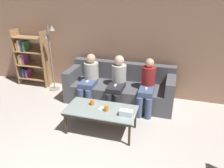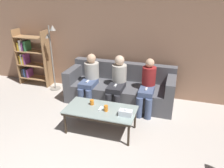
{
  "view_description": "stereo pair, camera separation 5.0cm",
  "coord_description": "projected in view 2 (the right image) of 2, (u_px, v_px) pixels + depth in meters",
  "views": [
    {
      "loc": [
        1.08,
        -1.36,
        2.37
      ],
      "look_at": [
        0.0,
        2.31,
        0.68
      ],
      "focal_mm": 35.0,
      "sensor_mm": 36.0,
      "label": 1
    },
    {
      "loc": [
        1.13,
        -1.35,
        2.37
      ],
      "look_at": [
        0.0,
        2.31,
        0.68
      ],
      "focal_mm": 35.0,
      "sensor_mm": 36.0,
      "label": 2
    }
  ],
  "objects": [
    {
      "name": "cup_near_right",
      "position": [
        92.0,
        102.0,
        3.91
      ],
      "size": [
        0.07,
        0.07,
        0.09
      ],
      "color": "orange",
      "rests_on": "coffee_table"
    },
    {
      "name": "bookshelf",
      "position": [
        30.0,
        58.0,
        5.64
      ],
      "size": [
        0.84,
        0.32,
        1.44
      ],
      "color": "#9E754C",
      "rests_on": "ground_plane"
    },
    {
      "name": "seated_person_left_end",
      "position": [
        90.0,
        78.0,
        4.76
      ],
      "size": [
        0.32,
        0.65,
        1.08
      ],
      "color": "#47567A",
      "rests_on": "ground_plane"
    },
    {
      "name": "wall_back",
      "position": [
        127.0,
        40.0,
        4.93
      ],
      "size": [
        12.0,
        0.06,
        2.6
      ],
      "color": "#9E755B",
      "rests_on": "ground_plane"
    },
    {
      "name": "standing_lamp",
      "position": [
        52.0,
        52.0,
        5.2
      ],
      "size": [
        0.31,
        0.26,
        1.6
      ],
      "color": "gray",
      "rests_on": "ground_plane"
    },
    {
      "name": "tissue_box",
      "position": [
        126.0,
        113.0,
        3.57
      ],
      "size": [
        0.22,
        0.12,
        0.13
      ],
      "color": "silver",
      "rests_on": "coffee_table"
    },
    {
      "name": "seated_person_mid_left",
      "position": [
        118.0,
        81.0,
        4.57
      ],
      "size": [
        0.31,
        0.7,
        1.1
      ],
      "color": "#28282D",
      "rests_on": "ground_plane"
    },
    {
      "name": "game_remote",
      "position": [
        100.0,
        109.0,
        3.78
      ],
      "size": [
        0.04,
        0.15,
        0.02
      ],
      "color": "white",
      "rests_on": "coffee_table"
    },
    {
      "name": "couch",
      "position": [
        120.0,
        88.0,
        4.89
      ],
      "size": [
        2.35,
        0.86,
        0.84
      ],
      "color": "#515156",
      "rests_on": "ground_plane"
    },
    {
      "name": "seated_person_mid_right",
      "position": [
        147.0,
        85.0,
        4.4
      ],
      "size": [
        0.31,
        0.66,
        1.09
      ],
      "color": "#47567A",
      "rests_on": "ground_plane"
    },
    {
      "name": "coffee_table",
      "position": [
        101.0,
        111.0,
        3.8
      ],
      "size": [
        1.24,
        0.62,
        0.45
      ],
      "color": "#8C9E99",
      "rests_on": "ground_plane"
    },
    {
      "name": "cup_near_left",
      "position": [
        106.0,
        108.0,
        3.7
      ],
      "size": [
        0.07,
        0.07,
        0.11
      ],
      "color": "orange",
      "rests_on": "coffee_table"
    }
  ]
}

